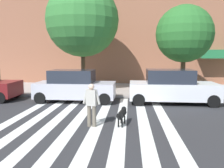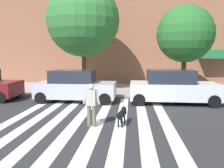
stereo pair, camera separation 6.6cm
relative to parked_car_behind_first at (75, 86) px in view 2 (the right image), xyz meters
name	(u,v)px [view 2 (the right image)]	position (x,y,z in m)	size (l,w,h in m)	color
ground_plane	(93,143)	(2.10, -6.12, -0.89)	(160.00, 160.00, 0.00)	#2B2B2D
sidewalk_far	(116,89)	(2.10, 4.35, -0.81)	(80.00, 6.00, 0.15)	#A49994
crosswalk_stripes	(74,142)	(1.50, -6.12, -0.88)	(6.75, 14.35, 0.01)	silver
parked_car_behind_first	(75,86)	(0.00, 0.00, 0.00)	(4.57, 1.93, 1.83)	#BBB9C4
parked_car_third_in_line	(172,87)	(5.53, 0.00, 0.02)	(4.81, 2.08, 1.89)	silver
street_tree_nearest	(83,21)	(-0.19, 3.39, 4.21)	(5.13, 5.13, 7.51)	#4C3823
street_tree_middle	(185,34)	(6.66, 2.49, 3.14)	(3.68, 3.68, 5.73)	#4C3823
pedestrian_dog_walker	(91,103)	(1.76, -4.53, 0.04)	(0.71, 0.30, 1.64)	#6B6051
dog_on_leash	(122,114)	(2.89, -4.24, -0.44)	(0.38, 1.09, 0.65)	black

